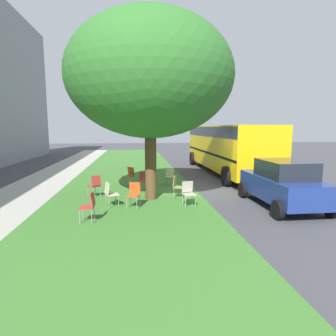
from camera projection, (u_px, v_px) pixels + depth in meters
name	position (u px, v px, depth m)	size (l,w,h in m)	color
ground	(200.00, 190.00, 12.76)	(80.00, 80.00, 0.00)	#424247
grass_verge	(128.00, 192.00, 12.39)	(48.00, 6.00, 0.01)	#3D752D
sidewalk_strip	(21.00, 195.00, 11.87)	(48.00, 2.80, 0.01)	#ADA89E
street_tree	(150.00, 77.00, 10.53)	(6.14, 6.14, 6.90)	brown
chair_0	(95.00, 184.00, 11.41)	(0.59, 0.59, 0.88)	#B7332D
chair_1	(134.00, 193.00, 9.92)	(0.54, 0.53, 0.88)	#C64C1E
chair_2	(89.00, 205.00, 8.40)	(0.45, 0.45, 0.88)	#B7332D
chair_3	(170.00, 175.00, 13.60)	(0.54, 0.53, 0.88)	beige
chair_4	(144.00, 179.00, 12.54)	(0.52, 0.52, 0.88)	#B7332D
chair_5	(188.00, 192.00, 10.08)	(0.48, 0.47, 0.88)	#ADA393
chair_6	(110.00, 192.00, 9.98)	(0.54, 0.54, 0.88)	beige
chair_7	(177.00, 185.00, 11.24)	(0.54, 0.55, 0.88)	olive
chair_8	(129.00, 175.00, 13.73)	(0.59, 0.59, 0.88)	#C64C1E
parked_car	(283.00, 183.00, 9.98)	(3.70, 1.92, 1.65)	navy
school_bus	(226.00, 144.00, 17.42)	(10.40, 2.80, 2.88)	yellow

